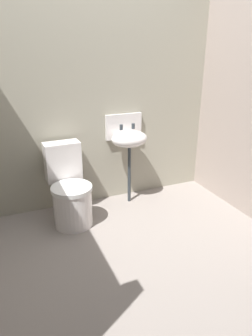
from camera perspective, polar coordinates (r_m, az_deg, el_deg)
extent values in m
cube|color=gray|center=(2.81, 2.32, -16.21)|extent=(3.08, 2.66, 0.08)
cube|color=#A09B88|center=(3.36, -6.05, 12.11)|extent=(3.08, 0.10, 2.26)
cylinder|color=white|center=(3.12, -9.78, -7.23)|extent=(0.39, 0.39, 0.38)
cylinder|color=white|center=(3.03, -10.03, -3.74)|extent=(0.41, 0.41, 0.04)
cube|color=white|center=(3.23, -11.63, 1.25)|extent=(0.37, 0.19, 0.40)
cylinder|color=#30373C|center=(3.48, 0.60, -1.24)|extent=(0.04, 0.04, 0.66)
ellipsoid|color=white|center=(3.33, 0.63, 5.42)|extent=(0.40, 0.32, 0.18)
cube|color=white|center=(3.45, -0.45, 7.72)|extent=(0.42, 0.04, 0.28)
cylinder|color=#30373C|center=(3.33, -0.89, 7.54)|extent=(0.04, 0.04, 0.06)
cylinder|color=#30373C|center=(3.38, 1.33, 7.76)|extent=(0.04, 0.04, 0.06)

